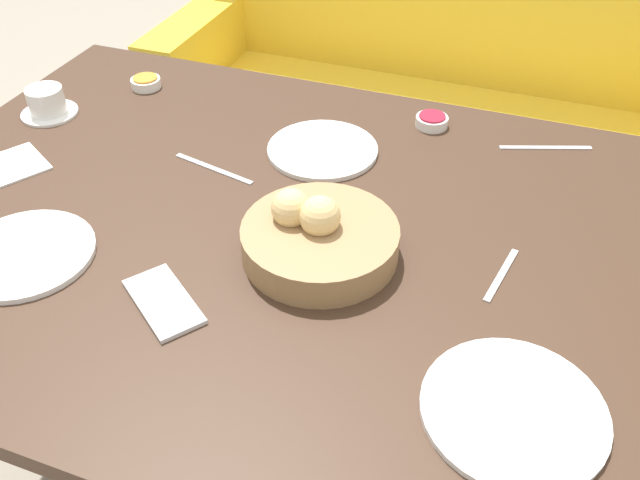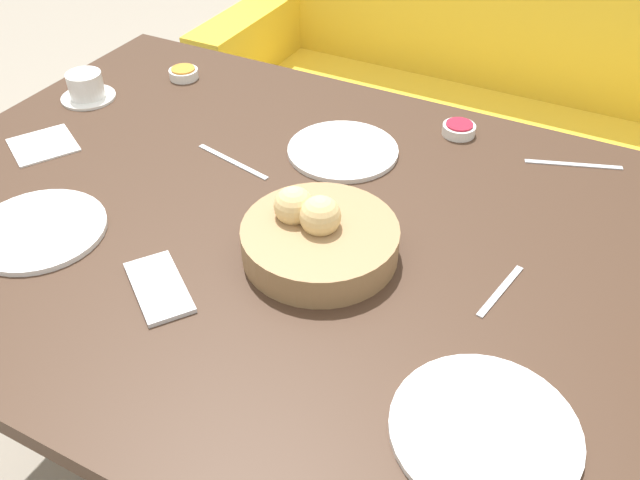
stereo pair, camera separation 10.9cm
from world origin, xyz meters
TOP-DOWN VIEW (x-y plane):
  - ground_plane at (0.00, 0.00)m, footprint 10.00×10.00m
  - dining_table at (0.00, 0.00)m, footprint 1.55×1.06m
  - couch at (0.05, 1.15)m, footprint 1.77×0.70m
  - bread_basket at (0.06, -0.05)m, footprint 0.26×0.26m
  - plate_near_left at (-0.39, -0.22)m, footprint 0.23×0.23m
  - plate_near_right at (0.41, -0.26)m, footprint 0.24×0.24m
  - plate_far_center at (-0.04, 0.25)m, footprint 0.22×0.22m
  - coffee_cup at (-0.65, 0.18)m, footprint 0.12×0.12m
  - jam_bowl_berry at (0.14, 0.42)m, footprint 0.07×0.07m
  - jam_bowl_honey at (-0.52, 0.37)m, footprint 0.07×0.07m
  - fork_silver at (0.38, 0.41)m, footprint 0.18×0.07m
  - knife_silver at (-0.22, 0.11)m, footprint 0.18×0.05m
  - spoon_coffee at (0.35, 0.00)m, footprint 0.04×0.14m
  - napkin at (-0.59, -0.01)m, footprint 0.16×0.16m
  - cell_phone at (-0.12, -0.24)m, footprint 0.16×0.15m

SIDE VIEW (x-z plane):
  - ground_plane at x=0.00m, z-range 0.00..0.00m
  - couch at x=0.05m, z-range -0.12..0.76m
  - dining_table at x=0.00m, z-range 0.29..1.03m
  - fork_silver at x=0.38m, z-range 0.74..0.74m
  - knife_silver at x=-0.22m, z-range 0.74..0.74m
  - spoon_coffee at x=0.35m, z-range 0.74..0.74m
  - napkin at x=-0.59m, z-range 0.74..0.74m
  - cell_phone at x=-0.12m, z-range 0.74..0.74m
  - plate_near_left at x=-0.39m, z-range 0.74..0.75m
  - plate_near_right at x=0.41m, z-range 0.74..0.75m
  - plate_far_center at x=-0.04m, z-range 0.74..0.75m
  - jam_bowl_berry at x=0.14m, z-range 0.74..0.76m
  - jam_bowl_honey at x=-0.52m, z-range 0.74..0.76m
  - coffee_cup at x=-0.65m, z-range 0.73..0.79m
  - bread_basket at x=0.06m, z-range 0.72..0.83m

